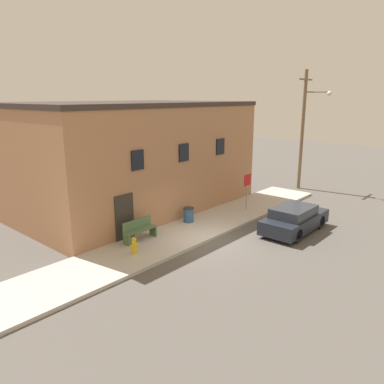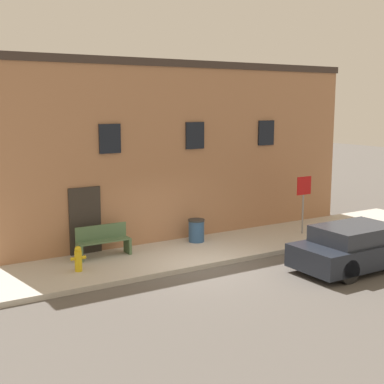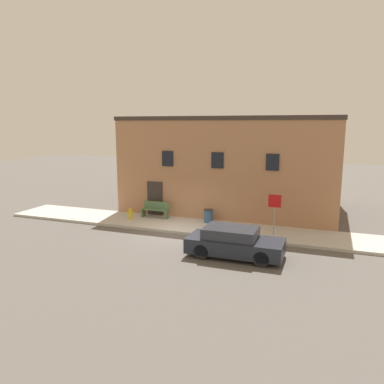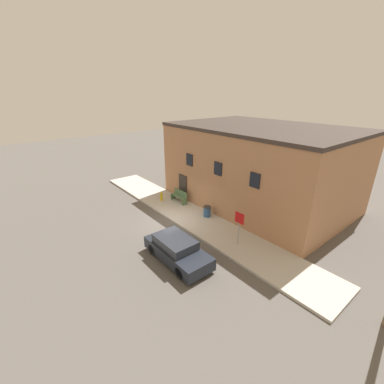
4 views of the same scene
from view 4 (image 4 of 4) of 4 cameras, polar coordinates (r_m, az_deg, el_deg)
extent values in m
plane|color=#56514C|center=(18.04, -4.50, -6.61)|extent=(80.00, 80.00, 0.00)
cube|color=#BCB7AD|center=(18.77, -0.83, -5.10)|extent=(21.74, 2.92, 0.15)
cube|color=#A87551|center=(20.86, 14.67, 5.39)|extent=(13.16, 8.99, 5.86)
cube|color=#382D28|center=(20.26, 15.50, 13.69)|extent=(13.26, 9.09, 0.24)
cube|color=black|center=(19.56, -0.56, 7.18)|extent=(0.70, 0.08, 0.90)
cube|color=black|center=(17.34, 5.79, 5.17)|extent=(0.70, 0.08, 0.90)
cube|color=black|center=(15.43, 13.79, 2.55)|extent=(0.70, 0.08, 0.90)
cube|color=#2D2823|center=(20.99, -2.03, 0.93)|extent=(1.00, 0.08, 2.20)
cylinder|color=gold|center=(21.03, -6.82, -1.14)|extent=(0.20, 0.20, 0.57)
sphere|color=gold|center=(20.90, -6.86, -0.29)|extent=(0.18, 0.18, 0.18)
cylinder|color=gold|center=(21.12, -7.06, -0.80)|extent=(0.11, 0.09, 0.09)
cylinder|color=gold|center=(20.87, -6.59, -1.05)|extent=(0.11, 0.09, 0.09)
cylinder|color=gray|center=(15.03, 10.39, -8.05)|extent=(0.06, 0.06, 2.03)
cube|color=red|center=(14.68, 10.52, -5.71)|extent=(0.64, 0.02, 0.64)
cube|color=#4C6B47|center=(21.23, -4.19, -0.95)|extent=(0.08, 0.44, 0.47)
cube|color=#4C6B47|center=(20.08, -1.66, -2.27)|extent=(0.08, 0.44, 0.47)
cube|color=#4C6B47|center=(20.55, -2.98, -0.94)|extent=(1.62, 0.44, 0.04)
cube|color=#4C6B47|center=(20.57, -2.54, -0.19)|extent=(1.62, 0.04, 0.44)
cylinder|color=#2D517F|center=(18.30, 3.37, -4.39)|extent=(0.52, 0.52, 0.70)
cylinder|color=#2D2D2D|center=(18.14, 3.40, -3.32)|extent=(0.55, 0.55, 0.06)
cylinder|color=black|center=(13.71, 2.73, -15.05)|extent=(0.65, 0.20, 0.65)
cylinder|color=black|center=(12.95, -2.62, -17.61)|extent=(0.65, 0.20, 0.65)
cylinder|color=black|center=(15.36, -3.68, -10.63)|extent=(0.65, 0.20, 0.65)
cylinder|color=black|center=(14.68, -8.68, -12.55)|extent=(0.65, 0.20, 0.65)
cube|color=#1E232D|center=(14.02, -3.22, -13.23)|extent=(4.10, 1.74, 0.65)
cube|color=#282D38|center=(13.86, -3.78, -10.97)|extent=(2.25, 1.53, 0.46)
camera|label=1|loc=(25.79, -42.01, 11.57)|focal=35.00mm
camera|label=2|loc=(21.93, -47.47, 4.62)|focal=50.00mm
camera|label=3|loc=(10.63, -88.31, -16.19)|focal=35.00mm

